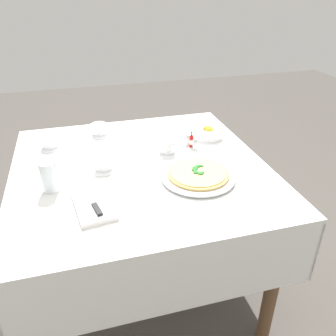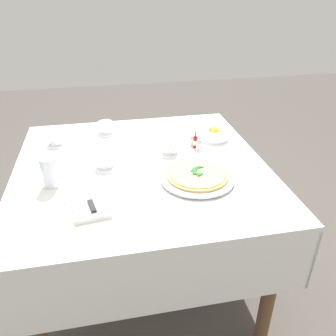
{
  "view_description": "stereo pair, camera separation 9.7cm",
  "coord_description": "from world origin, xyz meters",
  "views": [
    {
      "loc": [
        -1.34,
        0.24,
        1.5
      ],
      "look_at": [
        -0.09,
        -0.11,
        0.77
      ],
      "focal_mm": 36.85,
      "sensor_mm": 36.0,
      "label": 1
    },
    {
      "loc": [
        -1.36,
        0.15,
        1.5
      ],
      "look_at": [
        -0.09,
        -0.11,
        0.77
      ],
      "focal_mm": 36.85,
      "sensor_mm": 36.0,
      "label": 2
    }
  ],
  "objects": [
    {
      "name": "pepper_shaker",
      "position": [
        0.1,
        -0.3,
        0.78
      ],
      "size": [
        0.03,
        0.03,
        0.06
      ],
      "color": "white",
      "rests_on": "dining_table"
    },
    {
      "name": "dining_table",
      "position": [
        0.0,
        0.0,
        0.62
      ],
      "size": [
        1.12,
        1.12,
        0.75
      ],
      "color": "white",
      "rests_on": "ground_plane"
    },
    {
      "name": "coffee_cup_left_edge",
      "position": [
        0.4,
        0.14,
        0.78
      ],
      "size": [
        0.13,
        0.13,
        0.06
      ],
      "color": "white",
      "rests_on": "dining_table"
    },
    {
      "name": "water_glass_near_right",
      "position": [
        -0.1,
        0.38,
        0.81
      ],
      "size": [
        0.07,
        0.07,
        0.13
      ],
      "color": "white",
      "rests_on": "dining_table"
    },
    {
      "name": "hot_sauce_bottle",
      "position": [
        0.12,
        -0.29,
        0.78
      ],
      "size": [
        0.02,
        0.02,
        0.08
      ],
      "color": "#B7140F",
      "rests_on": "dining_table"
    },
    {
      "name": "ground_plane",
      "position": [
        0.0,
        0.0,
        0.0
      ],
      "size": [
        8.0,
        8.0,
        0.0
      ],
      "primitive_type": "plane",
      "color": "#4C4742"
    },
    {
      "name": "coffee_cup_center_back",
      "position": [
        0.3,
        0.39,
        0.78
      ],
      "size": [
        0.13,
        0.13,
        0.07
      ],
      "color": "white",
      "rests_on": "dining_table"
    },
    {
      "name": "coffee_cup_far_left",
      "position": [
        0.01,
        0.16,
        0.78
      ],
      "size": [
        0.13,
        0.13,
        0.06
      ],
      "color": "white",
      "rests_on": "dining_table"
    },
    {
      "name": "citrus_bowl",
      "position": [
        0.21,
        -0.41,
        0.78
      ],
      "size": [
        0.15,
        0.15,
        0.07
      ],
      "color": "white",
      "rests_on": "dining_table"
    },
    {
      "name": "napkin_folded",
      "position": [
        -0.27,
        0.23,
        0.76
      ],
      "size": [
        0.24,
        0.16,
        0.02
      ],
      "rotation": [
        0.0,
        0.0,
        0.13
      ],
      "color": "white",
      "rests_on": "dining_table"
    },
    {
      "name": "pizza",
      "position": [
        -0.17,
        -0.21,
        0.78
      ],
      "size": [
        0.26,
        0.26,
        0.02
      ],
      "color": "#DBAD60",
      "rests_on": "pizza_plate"
    },
    {
      "name": "dinner_knife",
      "position": [
        -0.27,
        0.23,
        0.77
      ],
      "size": [
        0.19,
        0.06,
        0.01
      ],
      "rotation": [
        0.0,
        0.0,
        0.21
      ],
      "color": "silver",
      "rests_on": "napkin_folded"
    },
    {
      "name": "coffee_cup_right_edge",
      "position": [
        0.09,
        -0.15,
        0.78
      ],
      "size": [
        0.13,
        0.13,
        0.06
      ],
      "color": "white",
      "rests_on": "dining_table"
    },
    {
      "name": "salt_shaker",
      "position": [
        0.15,
        -0.28,
        0.78
      ],
      "size": [
        0.03,
        0.03,
        0.06
      ],
      "color": "white",
      "rests_on": "dining_table"
    },
    {
      "name": "pizza_plate",
      "position": [
        -0.18,
        -0.21,
        0.76
      ],
      "size": [
        0.31,
        0.31,
        0.02
      ],
      "color": "white",
      "rests_on": "dining_table"
    }
  ]
}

